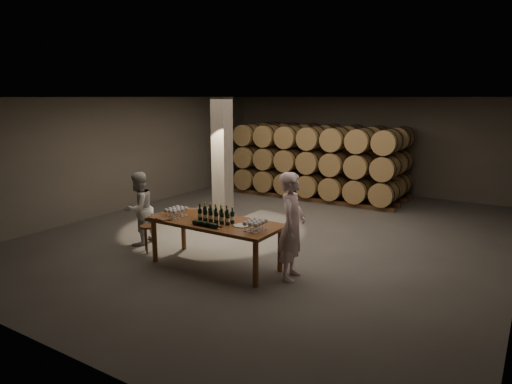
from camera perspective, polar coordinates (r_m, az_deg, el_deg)
The scene contains 15 objects.
room at distance 11.73m, azimuth -4.24°, elevation 3.92°, with size 12.00×12.00×12.00m.
tasting_table at distance 8.72m, azimuth -5.13°, elevation -4.29°, with size 2.60×1.10×0.90m.
barrel_stack_back at distance 15.71m, azimuth 9.21°, elevation 4.33°, with size 5.48×0.95×2.31m.
barrel_stack_front at distance 14.44m, azimuth 7.02°, elevation 3.74°, with size 5.48×0.95×2.31m.
bottle_cluster at distance 8.62m, azimuth -5.03°, elevation -2.97°, with size 0.73×0.23×0.32m.
lying_bottles at distance 8.33m, azimuth -6.32°, elevation -4.03°, with size 0.64×0.09×0.09m.
glass_cluster_left at distance 9.10m, azimuth -9.97°, elevation -2.21°, with size 0.31×0.42×0.18m.
glass_cluster_right at distance 8.06m, azimuth -0.08°, elevation -3.84°, with size 0.31×0.42×0.19m.
plate at distance 8.33m, azimuth -1.83°, elevation -4.21°, with size 0.29×0.29×0.02m, color silver.
notebook_near at distance 8.93m, azimuth -11.54°, elevation -3.31°, with size 0.24×0.19×0.03m, color brown.
notebook_corner at distance 9.10m, azimuth -12.47°, elevation -3.07°, with size 0.19×0.25×0.02m, color brown.
pen at distance 8.82m, azimuth -10.74°, elevation -3.53°, with size 0.01×0.01×0.13m, color black.
stool at distance 9.82m, azimuth -13.31°, elevation -4.69°, with size 0.34×0.34×0.57m.
person_man at distance 8.09m, azimuth 4.51°, elevation -4.29°, with size 0.71×0.46×1.94m, color silver.
person_woman at distance 10.33m, azimuth -14.43°, elevation -2.00°, with size 0.78×0.61×1.61m, color silver.
Camera 1 is at (5.10, -9.15, 3.21)m, focal length 32.00 mm.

